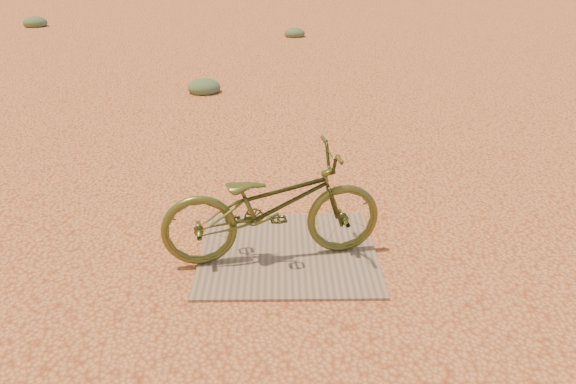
{
  "coord_description": "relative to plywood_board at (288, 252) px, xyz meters",
  "views": [
    {
      "loc": [
        0.53,
        -3.2,
        2.22
      ],
      "look_at": [
        0.59,
        0.58,
        0.52
      ],
      "focal_mm": 35.0,
      "sensor_mm": 36.0,
      "label": 1
    }
  ],
  "objects": [
    {
      "name": "ground",
      "position": [
        -0.59,
        -0.58,
        -0.01
      ],
      "size": [
        120.0,
        120.0,
        0.0
      ],
      "primitive_type": "plane",
      "color": "#E88D52",
      "rests_on": "ground"
    },
    {
      "name": "plywood_board",
      "position": [
        0.0,
        0.0,
        0.0
      ],
      "size": [
        1.36,
        1.28,
        0.02
      ],
      "primitive_type": "cube",
      "color": "#866F5D",
      "rests_on": "ground"
    },
    {
      "name": "bicycle",
      "position": [
        -0.12,
        -0.07,
        0.44
      ],
      "size": [
        1.7,
        0.84,
        0.86
      ],
      "primitive_type": "imported",
      "rotation": [
        0.0,
        0.0,
        1.74
      ],
      "color": "#4C5322",
      "rests_on": "plywood_board"
    },
    {
      "name": "kale_a",
      "position": [
        -1.27,
        5.11,
        -0.01
      ],
      "size": [
        0.52,
        0.52,
        0.29
      ],
      "primitive_type": "ellipsoid",
      "color": "#56704A",
      "rests_on": "ground"
    },
    {
      "name": "kale_b",
      "position": [
        0.33,
        10.84,
        -0.01
      ],
      "size": [
        0.52,
        0.52,
        0.29
      ],
      "primitive_type": "ellipsoid",
      "color": "#56704A",
      "rests_on": "ground"
    },
    {
      "name": "kale_c",
      "position": [
        -6.98,
        12.8,
        -0.01
      ],
      "size": [
        0.65,
        0.65,
        0.36
      ],
      "primitive_type": "ellipsoid",
      "color": "#56704A",
      "rests_on": "ground"
    }
  ]
}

